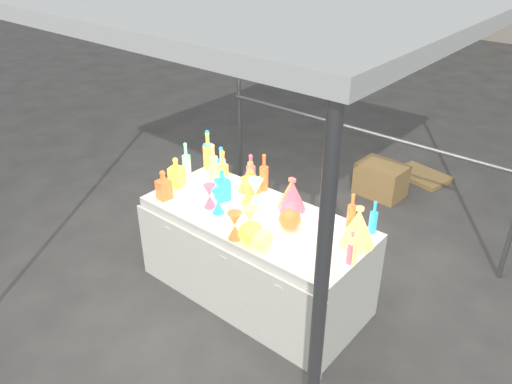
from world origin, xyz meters
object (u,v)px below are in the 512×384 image
Objects in this scene: display_table at (255,255)px; globe_0 at (251,234)px; hourglass_0 at (235,226)px; lampshade_0 at (250,176)px; bottle_0 at (208,150)px; cardboard_box_closed at (381,179)px; decanter_0 at (176,172)px.

display_table is 10.41× the size of globe_0.
display_table is at bearing 104.81° from hourglass_0.
hourglass_0 is (0.09, -0.33, 0.48)m from display_table.
globe_0 is 0.70× the size of lampshade_0.
display_table is 7.33× the size of lampshade_0.
bottle_0 reaches higher than display_table.
lampshade_0 is at bearing 130.63° from globe_0.
display_table is 3.63× the size of cardboard_box_closed.
display_table is 1.08m from bottle_0.
hourglass_0 is at bearing -63.65° from lampshade_0.
bottle_0 is (-0.85, -1.82, 0.74)m from cardboard_box_closed.
cardboard_box_closed is 1.43× the size of bottle_0.
lampshade_0 is (0.52, 0.35, -0.01)m from decanter_0.
decanter_0 is (-0.81, -0.06, 0.51)m from display_table.
decanter_0 is at bearing 167.10° from globe_0.
globe_0 reaches higher than display_table.
cardboard_box_closed is 2.02× the size of lampshade_0.
decanter_0 is at bearing -107.36° from cardboard_box_closed.
lampshade_0 reaches higher than globe_0.
bottle_0 is 1.35× the size of decanter_0.
lampshade_0 is (0.56, -0.07, -0.05)m from bottle_0.
bottle_0 is (-0.85, 0.36, 0.55)m from display_table.
hourglass_0 is 0.13m from globe_0.
globe_0 is (1.05, -0.65, -0.11)m from bottle_0.
decanter_0 is 1.25× the size of hourglass_0.
decanter_0 is at bearing -84.79° from bottle_0.
hourglass_0 is at bearing -85.41° from cardboard_box_closed.
globe_0 is (0.20, -2.47, 0.64)m from cardboard_box_closed.
hourglass_0 is at bearing -36.20° from bottle_0.
bottle_0 is at bearing 143.80° from hourglass_0.
globe_0 is at bearing -54.77° from lampshade_0.
bottle_0 reaches higher than lampshade_0.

